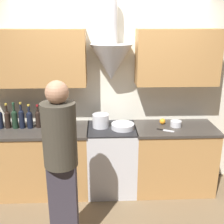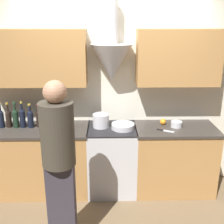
{
  "view_description": "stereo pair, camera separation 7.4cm",
  "coord_description": "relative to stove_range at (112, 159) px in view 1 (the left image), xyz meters",
  "views": [
    {
      "loc": [
        -0.14,
        -3.09,
        2.25
      ],
      "look_at": [
        0.0,
        0.23,
        1.16
      ],
      "focal_mm": 45.0,
      "sensor_mm": 36.0,
      "label": 1
    },
    {
      "loc": [
        -0.06,
        -3.09,
        2.25
      ],
      "look_at": [
        0.0,
        0.23,
        1.16
      ],
      "focal_mm": 45.0,
      "sensor_mm": 36.0,
      "label": 2
    }
  ],
  "objects": [
    {
      "name": "wine_bottle_7",
      "position": [
        -0.85,
        0.05,
        0.58
      ],
      "size": [
        0.07,
        0.07,
        0.33
      ],
      "color": "black",
      "rests_on": "counter_left"
    },
    {
      "name": "wine_bottle_5",
      "position": [
        -1.06,
        0.04,
        0.58
      ],
      "size": [
        0.08,
        0.08,
        0.32
      ],
      "color": "black",
      "rests_on": "counter_left"
    },
    {
      "name": "orange_fruit",
      "position": [
        0.69,
        0.11,
        0.49
      ],
      "size": [
        0.08,
        0.08,
        0.08
      ],
      "color": "orange",
      "rests_on": "counter_right"
    },
    {
      "name": "wine_bottle_6",
      "position": [
        -0.96,
        0.06,
        0.58
      ],
      "size": [
        0.07,
        0.07,
        0.31
      ],
      "color": "black",
      "rests_on": "counter_left"
    },
    {
      "name": "ground_plane",
      "position": [
        0.0,
        -0.33,
        -0.46
      ],
      "size": [
        12.0,
        12.0,
        0.0
      ],
      "primitive_type": "plane",
      "color": "brown"
    },
    {
      "name": "chefs_knife",
      "position": [
        0.68,
        -0.13,
        0.46
      ],
      "size": [
        0.21,
        0.13,
        0.01
      ],
      "rotation": [
        0.0,
        0.0,
        -0.48
      ],
      "color": "silver",
      "rests_on": "counter_right"
    },
    {
      "name": "person_foreground_left",
      "position": [
        -0.52,
        -1.02,
        0.52
      ],
      "size": [
        0.32,
        0.32,
        1.76
      ],
      "color": "#38333D",
      "rests_on": "ground_plane"
    },
    {
      "name": "wine_bottle_2",
      "position": [
        -1.35,
        0.06,
        0.58
      ],
      "size": [
        0.07,
        0.07,
        0.33
      ],
      "color": "black",
      "rests_on": "counter_left"
    },
    {
      "name": "counter_left",
      "position": [
        -0.97,
        -0.0,
        -0.0
      ],
      "size": [
        1.33,
        0.62,
        0.91
      ],
      "color": "#B27F47",
      "rests_on": "ground_plane"
    },
    {
      "name": "stock_pot",
      "position": [
        -0.14,
        0.04,
        0.54
      ],
      "size": [
        0.21,
        0.21,
        0.17
      ],
      "color": "silver",
      "rests_on": "stove_range"
    },
    {
      "name": "wall_back",
      "position": [
        -0.04,
        0.27,
        1.01
      ],
      "size": [
        8.4,
        0.54,
        2.6
      ],
      "color": "silver",
      "rests_on": "ground_plane"
    },
    {
      "name": "mixing_bowl",
      "position": [
        0.14,
        -0.03,
        0.48
      ],
      "size": [
        0.3,
        0.3,
        0.07
      ],
      "color": "silver",
      "rests_on": "stove_range"
    },
    {
      "name": "wine_bottle_4",
      "position": [
        -1.16,
        0.04,
        0.59
      ],
      "size": [
        0.07,
        0.07,
        0.35
      ],
      "color": "black",
      "rests_on": "counter_left"
    },
    {
      "name": "saucepan",
      "position": [
        0.85,
        0.02,
        0.49
      ],
      "size": [
        0.15,
        0.15,
        0.08
      ],
      "color": "silver",
      "rests_on": "counter_right"
    },
    {
      "name": "wine_bottle_1",
      "position": [
        -1.44,
        0.05,
        0.58
      ],
      "size": [
        0.08,
        0.08,
        0.33
      ],
      "color": "black",
      "rests_on": "counter_left"
    },
    {
      "name": "wine_bottle_3",
      "position": [
        -1.25,
        0.04,
        0.59
      ],
      "size": [
        0.08,
        0.08,
        0.34
      ],
      "color": "black",
      "rests_on": "counter_left"
    },
    {
      "name": "stove_range",
      "position": [
        0.0,
        0.0,
        0.0
      ],
      "size": [
        0.63,
        0.6,
        0.91
      ],
      "color": "silver",
      "rests_on": "ground_plane"
    },
    {
      "name": "counter_right",
      "position": [
        0.84,
        -0.0,
        -0.0
      ],
      "size": [
        1.07,
        0.62,
        0.91
      ],
      "color": "#B27F47",
      "rests_on": "ground_plane"
    }
  ]
}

